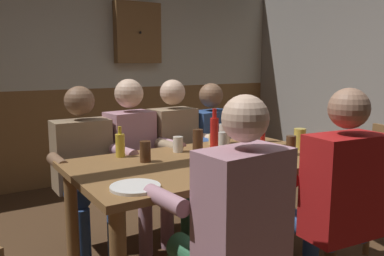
# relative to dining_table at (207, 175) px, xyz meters

# --- Properties ---
(back_wall_upper) EXTENTS (5.23, 0.12, 1.34)m
(back_wall_upper) POSITION_rel_dining_table_xyz_m (0.00, 2.48, 1.09)
(back_wall_upper) COLOR beige
(back_wall_wainscot) EXTENTS (5.23, 0.12, 1.08)m
(back_wall_wainscot) POSITION_rel_dining_table_xyz_m (0.00, 2.48, -0.12)
(back_wall_wainscot) COLOR brown
(back_wall_wainscot) RESTS_ON ground_plane
(dining_table) EXTENTS (1.68, 0.94, 0.76)m
(dining_table) POSITION_rel_dining_table_xyz_m (0.00, 0.00, 0.00)
(dining_table) COLOR brown
(dining_table) RESTS_ON ground_plane
(person_0) EXTENTS (0.54, 0.50, 1.21)m
(person_0) POSITION_rel_dining_table_xyz_m (-0.57, 0.70, 0.01)
(person_0) COLOR #997F60
(person_0) RESTS_ON ground_plane
(person_1) EXTENTS (0.52, 0.56, 1.25)m
(person_1) POSITION_rel_dining_table_xyz_m (-0.18, 0.70, 0.03)
(person_1) COLOR #B78493
(person_1) RESTS_ON ground_plane
(person_2) EXTENTS (0.51, 0.54, 1.23)m
(person_2) POSITION_rel_dining_table_xyz_m (0.19, 0.70, 0.02)
(person_2) COLOR #997F60
(person_2) RESTS_ON ground_plane
(person_3) EXTENTS (0.55, 0.57, 1.20)m
(person_3) POSITION_rel_dining_table_xyz_m (0.58, 0.69, 0.00)
(person_3) COLOR #2D4C84
(person_3) RESTS_ON ground_plane
(person_4) EXTENTS (0.56, 0.55, 1.24)m
(person_4) POSITION_rel_dining_table_xyz_m (-0.34, -0.70, 0.02)
(person_4) COLOR #B78493
(person_4) RESTS_ON ground_plane
(person_5) EXTENTS (0.58, 0.55, 1.24)m
(person_5) POSITION_rel_dining_table_xyz_m (0.34, -0.71, 0.03)
(person_5) COLOR #AD1919
(person_5) RESTS_ON ground_plane
(chair_empty_near_right) EXTENTS (0.52, 0.52, 0.88)m
(chair_empty_near_right) POSITION_rel_dining_table_xyz_m (1.42, -0.28, -0.18)
(chair_empty_near_right) COLOR brown
(chair_empty_near_right) RESTS_ON ground_plane
(table_candle) EXTENTS (0.04, 0.04, 0.08)m
(table_candle) POSITION_rel_dining_table_xyz_m (0.28, 0.36, 0.15)
(table_candle) COLOR #F9E08C
(table_candle) RESTS_ON dining_table
(condiment_caddy) EXTENTS (0.14, 0.10, 0.05)m
(condiment_caddy) POSITION_rel_dining_table_xyz_m (0.22, -0.23, 0.13)
(condiment_caddy) COLOR #B2B7BC
(condiment_caddy) RESTS_ON dining_table
(plate_0) EXTENTS (0.25, 0.25, 0.01)m
(plate_0) POSITION_rel_dining_table_xyz_m (-0.63, -0.31, 0.11)
(plate_0) COLOR white
(plate_0) RESTS_ON dining_table
(plate_1) EXTENTS (0.24, 0.24, 0.01)m
(plate_1) POSITION_rel_dining_table_xyz_m (-0.03, -0.16, 0.11)
(plate_1) COLOR white
(plate_1) RESTS_ON dining_table
(bottle_0) EXTENTS (0.06, 0.06, 0.26)m
(bottle_0) POSITION_rel_dining_table_xyz_m (0.68, 0.24, 0.21)
(bottle_0) COLOR red
(bottle_0) RESTS_ON dining_table
(bottle_1) EXTENTS (0.06, 0.06, 0.28)m
(bottle_1) POSITION_rel_dining_table_xyz_m (0.25, 0.26, 0.22)
(bottle_1) COLOR red
(bottle_1) RESTS_ON dining_table
(bottle_2) EXTENTS (0.07, 0.07, 0.24)m
(bottle_2) POSITION_rel_dining_table_xyz_m (0.56, 0.36, 0.20)
(bottle_2) COLOR #593314
(bottle_2) RESTS_ON dining_table
(bottle_3) EXTENTS (0.06, 0.06, 0.20)m
(bottle_3) POSITION_rel_dining_table_xyz_m (-0.44, 0.35, 0.19)
(bottle_3) COLOR gold
(bottle_3) RESTS_ON dining_table
(pint_glass_0) EXTENTS (0.08, 0.08, 0.15)m
(pint_glass_0) POSITION_rel_dining_table_xyz_m (0.39, 0.34, 0.18)
(pint_glass_0) COLOR white
(pint_glass_0) RESTS_ON dining_table
(pint_glass_1) EXTENTS (0.06, 0.06, 0.13)m
(pint_glass_1) POSITION_rel_dining_table_xyz_m (0.54, -0.20, 0.17)
(pint_glass_1) COLOR #4C2D19
(pint_glass_1) RESTS_ON dining_table
(pint_glass_2) EXTENTS (0.07, 0.07, 0.11)m
(pint_glass_2) POSITION_rel_dining_table_xyz_m (-0.05, 0.28, 0.16)
(pint_glass_2) COLOR white
(pint_glass_2) RESTS_ON dining_table
(pint_glass_3) EXTENTS (0.06, 0.06, 0.13)m
(pint_glass_3) POSITION_rel_dining_table_xyz_m (0.22, 0.13, 0.17)
(pint_glass_3) COLOR white
(pint_glass_3) RESTS_ON dining_table
(pint_glass_4) EXTENTS (0.07, 0.07, 0.15)m
(pint_glass_4) POSITION_rel_dining_table_xyz_m (0.08, 0.23, 0.18)
(pint_glass_4) COLOR #4C2D19
(pint_glass_4) RESTS_ON dining_table
(pint_glass_5) EXTENTS (0.07, 0.07, 0.13)m
(pint_glass_5) POSITION_rel_dining_table_xyz_m (-0.36, 0.14, 0.17)
(pint_glass_5) COLOR #4C2D19
(pint_glass_5) RESTS_ON dining_table
(pint_glass_6) EXTENTS (0.08, 0.08, 0.12)m
(pint_glass_6) POSITION_rel_dining_table_xyz_m (0.50, 0.12, 0.17)
(pint_glass_6) COLOR white
(pint_glass_6) RESTS_ON dining_table
(pint_glass_7) EXTENTS (0.08, 0.08, 0.15)m
(pint_glass_7) POSITION_rel_dining_table_xyz_m (0.72, -0.11, 0.18)
(pint_glass_7) COLOR #E5C64C
(pint_glass_7) RESTS_ON dining_table
(wall_dart_cabinet) EXTENTS (0.56, 0.15, 0.70)m
(wall_dart_cabinet) POSITION_rel_dining_table_xyz_m (0.62, 2.35, 1.06)
(wall_dart_cabinet) COLOR brown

